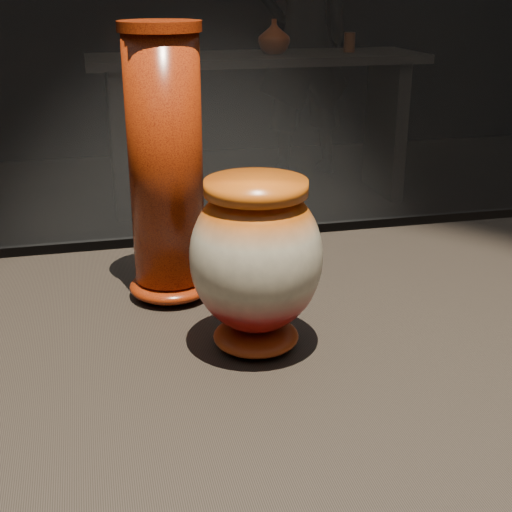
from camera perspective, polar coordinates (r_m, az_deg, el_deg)
The scene contains 7 objects.
main_vase at distance 0.80m, azimuth 0.00°, elevation -0.24°, with size 0.19×0.19×0.20m.
tall_vase at distance 0.93m, azimuth -7.21°, elevation 6.72°, with size 0.15×0.15×0.36m.
back_shelf at distance 4.42m, azimuth 0.08°, elevation 12.45°, with size 2.00×0.60×0.90m.
back_vase_left at distance 4.24m, azimuth -7.41°, elevation 16.75°, with size 0.18×0.18×0.19m, color maroon.
back_vase_mid at distance 4.40m, azimuth 1.45°, elevation 17.14°, with size 0.19×0.19×0.20m, color maroon.
back_vase_right at distance 4.55m, azimuth 7.49°, elevation 16.60°, with size 0.07×0.07×0.12m, color maroon.
visitor at distance 5.08m, azimuth 3.89°, elevation 16.88°, with size 0.68×0.45×1.86m, color black.
Camera 1 is at (-0.33, -0.70, 1.30)m, focal length 50.00 mm.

